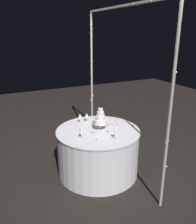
{
  "coord_description": "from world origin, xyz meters",
  "views": [
    {
      "loc": [
        2.96,
        -1.45,
        2.16
      ],
      "look_at": [
        0.0,
        0.0,
        1.03
      ],
      "focal_mm": 37.44,
      "sensor_mm": 36.0,
      "label": 1
    }
  ],
  "objects_px": {
    "tiered_cake": "(100,119)",
    "wine_glass_4": "(81,131)",
    "wine_glass_2": "(116,130)",
    "wine_glass_3": "(87,115)",
    "decorative_arch": "(122,70)",
    "wine_glass_0": "(99,117)",
    "main_table": "(98,151)",
    "wine_glass_1": "(80,116)",
    "cake_knife": "(109,124)"
  },
  "relations": [
    {
      "from": "tiered_cake",
      "to": "wine_glass_4",
      "type": "distance_m",
      "value": 0.42
    },
    {
      "from": "tiered_cake",
      "to": "wine_glass_2",
      "type": "relative_size",
      "value": 1.95
    },
    {
      "from": "wine_glass_2",
      "to": "wine_glass_3",
      "type": "bearing_deg",
      "value": -172.9
    },
    {
      "from": "decorative_arch",
      "to": "wine_glass_3",
      "type": "distance_m",
      "value": 0.96
    },
    {
      "from": "tiered_cake",
      "to": "wine_glass_2",
      "type": "bearing_deg",
      "value": 4.95
    },
    {
      "from": "tiered_cake",
      "to": "wine_glass_4",
      "type": "xyz_separation_m",
      "value": [
        0.16,
        -0.38,
        -0.07
      ]
    },
    {
      "from": "wine_glass_0",
      "to": "wine_glass_2",
      "type": "xyz_separation_m",
      "value": [
        0.65,
        -0.06,
        0.03
      ]
    },
    {
      "from": "main_table",
      "to": "wine_glass_0",
      "type": "relative_size",
      "value": 8.96
    },
    {
      "from": "decorative_arch",
      "to": "wine_glass_1",
      "type": "xyz_separation_m",
      "value": [
        -0.38,
        -0.53,
        -0.77
      ]
    },
    {
      "from": "wine_glass_0",
      "to": "cake_knife",
      "type": "xyz_separation_m",
      "value": [
        0.1,
        0.13,
        -0.1
      ]
    },
    {
      "from": "main_table",
      "to": "wine_glass_1",
      "type": "relative_size",
      "value": 7.79
    },
    {
      "from": "main_table",
      "to": "cake_knife",
      "type": "bearing_deg",
      "value": 119.43
    },
    {
      "from": "tiered_cake",
      "to": "wine_glass_0",
      "type": "height_order",
      "value": "tiered_cake"
    },
    {
      "from": "wine_glass_1",
      "to": "main_table",
      "type": "bearing_deg",
      "value": 20.13
    },
    {
      "from": "wine_glass_0",
      "to": "wine_glass_4",
      "type": "distance_m",
      "value": 0.62
    },
    {
      "from": "wine_glass_1",
      "to": "cake_knife",
      "type": "height_order",
      "value": "wine_glass_1"
    },
    {
      "from": "main_table",
      "to": "decorative_arch",
      "type": "bearing_deg",
      "value": 90.15
    },
    {
      "from": "wine_glass_3",
      "to": "wine_glass_0",
      "type": "bearing_deg",
      "value": 48.6
    },
    {
      "from": "wine_glass_1",
      "to": "wine_glass_0",
      "type": "bearing_deg",
      "value": 66.34
    },
    {
      "from": "main_table",
      "to": "wine_glass_4",
      "type": "distance_m",
      "value": 0.59
    },
    {
      "from": "decorative_arch",
      "to": "wine_glass_3",
      "type": "bearing_deg",
      "value": -134.46
    },
    {
      "from": "main_table",
      "to": "wine_glass_3",
      "type": "bearing_deg",
      "value": -177.93
    },
    {
      "from": "main_table",
      "to": "wine_glass_0",
      "type": "bearing_deg",
      "value": 150.35
    },
    {
      "from": "wine_glass_4",
      "to": "wine_glass_0",
      "type": "bearing_deg",
      "value": 129.81
    },
    {
      "from": "main_table",
      "to": "wine_glass_0",
      "type": "xyz_separation_m",
      "value": [
        -0.26,
        0.15,
        0.47
      ]
    },
    {
      "from": "wine_glass_3",
      "to": "wine_glass_4",
      "type": "height_order",
      "value": "wine_glass_3"
    },
    {
      "from": "main_table",
      "to": "wine_glass_2",
      "type": "distance_m",
      "value": 0.64
    },
    {
      "from": "wine_glass_2",
      "to": "cake_knife",
      "type": "xyz_separation_m",
      "value": [
        -0.55,
        0.19,
        -0.13
      ]
    },
    {
      "from": "main_table",
      "to": "wine_glass_4",
      "type": "relative_size",
      "value": 8.91
    },
    {
      "from": "wine_glass_2",
      "to": "tiered_cake",
      "type": "bearing_deg",
      "value": -175.05
    },
    {
      "from": "decorative_arch",
      "to": "wine_glass_0",
      "type": "xyz_separation_m",
      "value": [
        -0.26,
        -0.24,
        -0.79
      ]
    },
    {
      "from": "main_table",
      "to": "tiered_cake",
      "type": "xyz_separation_m",
      "value": [
        -0.01,
        0.05,
        0.54
      ]
    },
    {
      "from": "wine_glass_1",
      "to": "wine_glass_4",
      "type": "relative_size",
      "value": 1.14
    },
    {
      "from": "decorative_arch",
      "to": "wine_glass_2",
      "type": "relative_size",
      "value": 14.42
    },
    {
      "from": "main_table",
      "to": "tiered_cake",
      "type": "height_order",
      "value": "tiered_cake"
    },
    {
      "from": "main_table",
      "to": "cake_knife",
      "type": "xyz_separation_m",
      "value": [
        -0.16,
        0.28,
        0.37
      ]
    },
    {
      "from": "wine_glass_4",
      "to": "cake_knife",
      "type": "xyz_separation_m",
      "value": [
        -0.3,
        0.61,
        -0.1
      ]
    },
    {
      "from": "wine_glass_3",
      "to": "cake_knife",
      "type": "distance_m",
      "value": 0.39
    },
    {
      "from": "tiered_cake",
      "to": "wine_glass_4",
      "type": "relative_size",
      "value": 2.34
    },
    {
      "from": "wine_glass_0",
      "to": "wine_glass_1",
      "type": "xyz_separation_m",
      "value": [
        -0.13,
        -0.29,
        0.02
      ]
    },
    {
      "from": "wine_glass_0",
      "to": "cake_knife",
      "type": "relative_size",
      "value": 0.49
    },
    {
      "from": "decorative_arch",
      "to": "cake_knife",
      "type": "bearing_deg",
      "value": -143.5
    },
    {
      "from": "wine_glass_0",
      "to": "cake_knife",
      "type": "bearing_deg",
      "value": 52.1
    },
    {
      "from": "tiered_cake",
      "to": "cake_knife",
      "type": "xyz_separation_m",
      "value": [
        -0.14,
        0.23,
        -0.17
      ]
    },
    {
      "from": "decorative_arch",
      "to": "main_table",
      "type": "bearing_deg",
      "value": -89.85
    },
    {
      "from": "wine_glass_0",
      "to": "cake_knife",
      "type": "distance_m",
      "value": 0.19
    },
    {
      "from": "wine_glass_2",
      "to": "wine_glass_3",
      "type": "height_order",
      "value": "wine_glass_2"
    },
    {
      "from": "wine_glass_0",
      "to": "wine_glass_1",
      "type": "bearing_deg",
      "value": -113.66
    },
    {
      "from": "main_table",
      "to": "wine_glass_3",
      "type": "xyz_separation_m",
      "value": [
        -0.4,
        -0.01,
        0.48
      ]
    },
    {
      "from": "wine_glass_2",
      "to": "wine_glass_3",
      "type": "relative_size",
      "value": 1.13
    }
  ]
}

